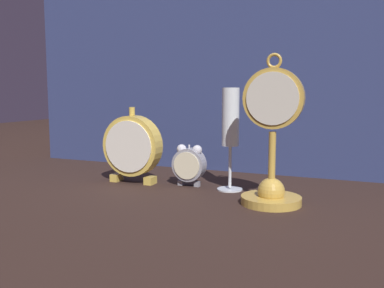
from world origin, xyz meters
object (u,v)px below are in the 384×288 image
(pocket_watch_on_stand, at_px, (272,154))
(mantel_clock_silver, at_px, (132,146))
(champagne_flute, at_px, (230,125))
(alarm_clock_twin_bell, at_px, (189,163))

(pocket_watch_on_stand, distance_m, mantel_clock_silver, 0.36)
(champagne_flute, bearing_deg, mantel_clock_silver, -175.81)
(pocket_watch_on_stand, height_order, mantel_clock_silver, pocket_watch_on_stand)
(champagne_flute, bearing_deg, pocket_watch_on_stand, -37.19)
(pocket_watch_on_stand, relative_size, champagne_flute, 1.28)
(pocket_watch_on_stand, distance_m, alarm_clock_twin_bell, 0.23)
(pocket_watch_on_stand, xyz_separation_m, alarm_clock_twin_bell, (-0.21, 0.09, -0.05))
(alarm_clock_twin_bell, bearing_deg, pocket_watch_on_stand, -22.18)
(pocket_watch_on_stand, bearing_deg, champagne_flute, 142.81)
(alarm_clock_twin_bell, distance_m, champagne_flute, 0.14)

